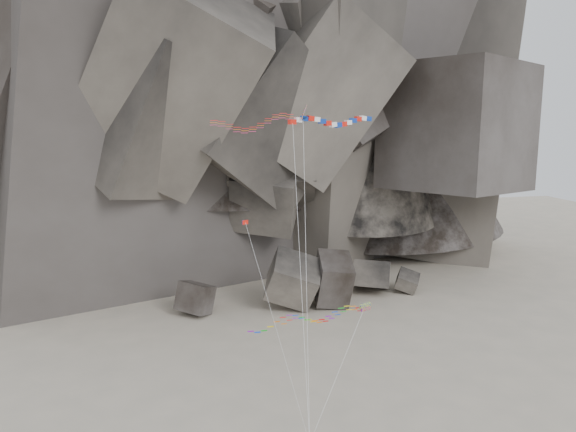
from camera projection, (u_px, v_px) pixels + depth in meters
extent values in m
plane|color=#AC9E8A|center=(278.00, 413.00, 55.49)|extent=(260.00, 260.00, 0.00)
cube|color=#47423F|center=(195.00, 301.00, 82.72)|extent=(6.56, 6.04, 5.31)
cube|color=#47423F|center=(5.00, 299.00, 81.30)|extent=(8.48, 6.55, 7.81)
cube|color=#47423F|center=(332.00, 284.00, 94.91)|extent=(3.36, 3.80, 3.07)
cube|color=#47423F|center=(371.00, 279.00, 93.95)|extent=(8.44, 9.24, 6.16)
cube|color=#47423F|center=(315.00, 280.00, 96.21)|extent=(3.19, 3.29, 3.30)
cube|color=#47423F|center=(407.00, 286.00, 93.42)|extent=(5.05, 5.34, 4.16)
cube|color=#47423F|center=(333.00, 285.00, 86.38)|extent=(6.21, 8.93, 8.79)
cube|color=#47423F|center=(293.00, 291.00, 84.83)|extent=(9.55, 9.43, 9.72)
cube|color=#47423F|center=(112.00, 285.00, 89.22)|extent=(8.65, 6.26, 8.26)
cylinder|color=silver|center=(306.00, 271.00, 49.96)|extent=(1.83, 9.69, 27.58)
cube|color=red|center=(292.00, 122.00, 51.93)|extent=(0.80, 0.69, 0.45)
cube|color=white|center=(298.00, 120.00, 52.30)|extent=(0.83, 0.70, 0.50)
cube|color=navy|center=(304.00, 119.00, 52.64)|extent=(0.85, 0.71, 0.53)
cube|color=red|center=(310.00, 118.00, 52.97)|extent=(0.85, 0.71, 0.54)
cube|color=white|center=(316.00, 119.00, 53.32)|extent=(0.84, 0.70, 0.51)
cube|color=navy|center=(322.00, 121.00, 53.70)|extent=(0.81, 0.69, 0.46)
cube|color=red|center=(328.00, 123.00, 54.12)|extent=(0.83, 0.70, 0.49)
cube|color=white|center=(333.00, 125.00, 54.58)|extent=(0.85, 0.71, 0.53)
cube|color=navy|center=(338.00, 125.00, 55.05)|extent=(0.85, 0.71, 0.54)
cube|color=red|center=(343.00, 124.00, 55.54)|extent=(0.84, 0.71, 0.52)
cube|color=white|center=(348.00, 122.00, 56.02)|extent=(0.82, 0.70, 0.48)
cube|color=navy|center=(353.00, 120.00, 56.49)|extent=(0.82, 0.70, 0.48)
cube|color=red|center=(358.00, 119.00, 56.92)|extent=(0.84, 0.71, 0.52)
cube|color=white|center=(363.00, 118.00, 57.33)|extent=(0.85, 0.71, 0.54)
cube|color=navy|center=(368.00, 119.00, 57.72)|extent=(0.85, 0.71, 0.53)
cylinder|color=silver|center=(301.00, 276.00, 49.64)|extent=(0.69, 9.14, 26.86)
cube|color=#E2F90D|center=(365.00, 306.00, 53.59)|extent=(1.20, 0.64, 0.66)
cube|color=#0CB219|center=(366.00, 309.00, 53.48)|extent=(1.00, 0.48, 0.45)
cylinder|color=silver|center=(339.00, 371.00, 50.56)|extent=(7.20, 6.42, 9.51)
cube|color=red|center=(245.00, 222.00, 51.60)|extent=(0.57, 0.28, 0.38)
cube|color=navy|center=(243.00, 222.00, 51.56)|extent=(0.22, 0.13, 0.39)
cylinder|color=silver|center=(276.00, 328.00, 49.56)|extent=(4.02, 8.40, 17.76)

